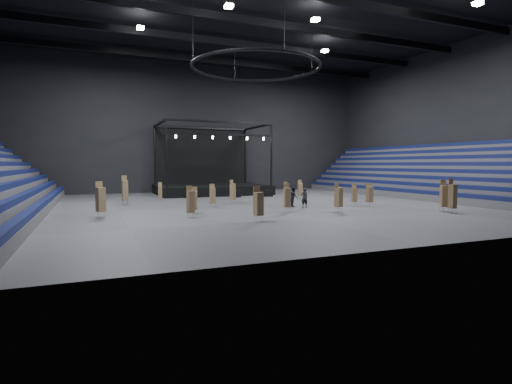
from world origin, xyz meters
name	(u,v)px	position (x,y,z in m)	size (l,w,h in m)	color
floor	(256,205)	(0.00, 0.00, 0.00)	(50.00, 50.00, 0.00)	#414143
ceiling	(256,13)	(0.00, 0.00, 18.00)	(50.00, 42.00, 0.20)	black
wall_back	(200,129)	(0.00, 21.00, 9.00)	(50.00, 0.20, 18.00)	black
wall_front	(429,54)	(0.00, -21.00, 9.00)	(50.00, 0.20, 18.00)	black
wall_right	(451,121)	(25.00, 0.00, 9.00)	(0.20, 42.00, 18.00)	black
bleachers_right	(436,183)	(22.94, 0.00, 1.73)	(7.20, 40.00, 6.40)	#4A4A4C
stage	(210,183)	(0.00, 16.24, 1.45)	(14.00, 10.00, 9.20)	black
truss_ring	(256,67)	(0.00, 0.00, 13.00)	(12.30, 12.30, 5.15)	black
roof_girders	(256,22)	(0.00, 0.00, 17.20)	(49.00, 30.35, 0.70)	black
floodlights	(274,13)	(0.00, -4.00, 16.60)	(28.60, 16.60, 0.25)	white
flight_case_left	(193,195)	(-3.78, 10.25, 0.37)	(1.12, 0.56, 0.75)	black
flight_case_mid	(236,194)	(1.12, 9.07, 0.40)	(1.19, 0.59, 0.79)	black
flight_case_right	(268,194)	(5.16, 8.62, 0.35)	(1.06, 0.53, 0.71)	black
chair_stack_0	(233,191)	(-1.54, 2.39, 1.21)	(0.57, 0.57, 2.36)	silver
chair_stack_1	(300,189)	(6.95, 3.93, 1.13)	(0.55, 0.55, 2.15)	silver
chair_stack_2	(354,194)	(8.31, -4.20, 1.07)	(0.57, 0.57, 2.02)	silver
chair_stack_3	(160,191)	(-7.82, 8.01, 1.05)	(0.47, 0.47, 1.99)	silver
chair_stack_4	(125,190)	(-11.65, 4.83, 1.45)	(0.59, 0.59, 2.84)	silver
chair_stack_5	(101,199)	(-14.01, -4.22, 1.39)	(0.73, 0.73, 2.67)	silver
chair_stack_6	(286,189)	(6.19, 5.86, 1.00)	(0.44, 0.44, 1.87)	silver
chair_stack_7	(212,195)	(-4.55, -0.77, 1.13)	(0.50, 0.50, 2.14)	silver
chair_stack_8	(338,197)	(4.12, -7.77, 1.25)	(0.64, 0.64, 2.38)	silver
chair_stack_9	(258,203)	(-4.11, -10.43, 1.26)	(0.61, 0.61, 2.39)	silver
chair_stack_10	(452,196)	(12.03, -11.99, 1.42)	(0.51, 0.51, 2.80)	silver
chair_stack_11	(287,197)	(0.21, -6.21, 1.23)	(0.56, 0.56, 2.35)	silver
chair_stack_12	(194,200)	(-7.12, -4.55, 1.11)	(0.54, 0.54, 2.14)	silver
chair_stack_13	(190,201)	(-7.93, -6.71, 1.22)	(0.55, 0.55, 2.35)	silver
chair_stack_14	(370,194)	(9.16, -5.35, 1.16)	(0.51, 0.51, 2.16)	silver
chair_stack_15	(444,195)	(12.30, -10.88, 1.34)	(0.63, 0.63, 2.63)	silver
man_center	(304,198)	(3.16, -3.83, 0.89)	(0.65, 0.43, 1.78)	black
crew_member	(294,197)	(2.66, -2.67, 0.92)	(0.89, 0.69, 1.83)	black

